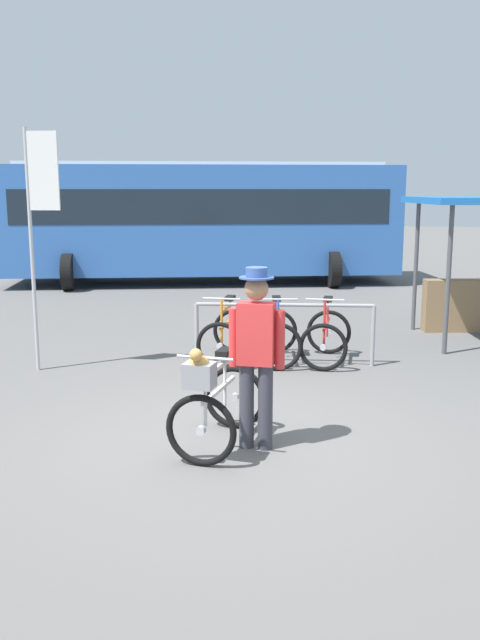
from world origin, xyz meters
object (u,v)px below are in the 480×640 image
bus_distant (201,216)px  featured_bicycle (215,401)px  banner_flag (39,204)px  racked_bike_blue (277,336)px  racked_bike_red (326,337)px  racked_bike_orange (228,336)px  person_with_featured_bike (256,351)px

bus_distant → featured_bicycle: bearing=-79.3°
featured_bicycle → banner_flag: bearing=136.4°
racked_bike_blue → racked_bike_red: same height
featured_bicycle → racked_bike_orange: bearing=96.0°
bus_distant → banner_flag: 9.05m
racked_bike_red → featured_bicycle: size_ratio=0.91×
racked_bike_red → bus_distant: bus_distant is taller
featured_bicycle → racked_bike_blue: bearing=84.3°
racked_bike_blue → featured_bicycle: bearing=-95.7°
racked_bike_blue → bus_distant: size_ratio=0.11×
racked_bike_red → banner_flag: bearing=-166.6°
racked_bike_red → person_with_featured_bike: size_ratio=0.66×
racked_bike_orange → racked_bike_blue: size_ratio=0.96×
bus_distant → banner_flag: banner_flag is taller
racked_bike_red → bus_distant: 8.85m
racked_bike_orange → racked_bike_red: (1.40, 0.08, 0.00)m
racked_bike_orange → bus_distant: bearing=102.6°
banner_flag → racked_bike_blue: bearing=15.6°
racked_bike_orange → racked_bike_red: same height
racked_bike_blue → featured_bicycle: featured_bicycle is taller
featured_bicycle → bus_distant: size_ratio=0.12×
featured_bicycle → person_with_featured_bike: (0.37, 0.11, 0.46)m
featured_bicycle → banner_flag: size_ratio=0.39×
bus_distant → banner_flag: (-0.53, -9.02, 0.49)m
racked_bike_orange → person_with_featured_bike: bearing=-77.5°
banner_flag → person_with_featured_bike: bearing=-38.7°
racked_bike_orange → bus_distant: size_ratio=0.11×
racked_bike_blue → featured_bicycle: (-0.34, -3.44, 0.12)m
featured_bicycle → banner_flag: (-2.71, 2.59, 1.74)m
featured_bicycle → bus_distant: (-2.19, 11.60, 1.25)m
racked_bike_red → banner_flag: banner_flag is taller
racked_bike_blue → banner_flag: 3.68m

